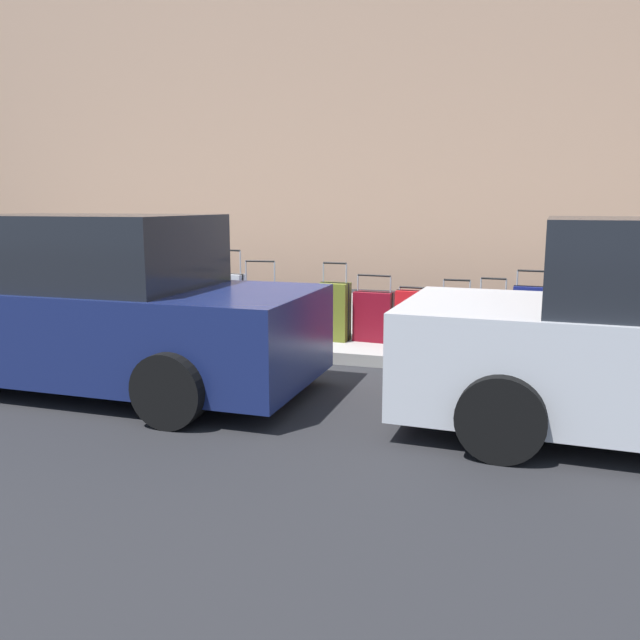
# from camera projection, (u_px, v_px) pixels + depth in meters

# --- Properties ---
(ground_plane) EXTENTS (40.00, 40.00, 0.00)m
(ground_plane) POSITION_uv_depth(u_px,v_px,m) (251.00, 358.00, 7.77)
(ground_plane) COLOR black
(sidewalk_curb) EXTENTS (18.00, 5.00, 0.14)m
(sidewalk_curb) POSITION_uv_depth(u_px,v_px,m) (314.00, 318.00, 10.10)
(sidewalk_curb) COLOR gray
(sidewalk_curb) RESTS_ON ground_plane
(building_facade_sidewalk_side) EXTENTS (24.00, 3.00, 10.37)m
(building_facade_sidewalk_side) POSITION_uv_depth(u_px,v_px,m) (391.00, 52.00, 14.46)
(building_facade_sidewalk_side) COLOR #9E7A60
(building_facade_sidewalk_side) RESTS_ON ground_plane
(suitcase_teal_0) EXTENTS (0.37, 0.25, 0.92)m
(suitcase_teal_0) POSITION_uv_depth(u_px,v_px,m) (572.00, 325.00, 7.34)
(suitcase_teal_0) COLOR #0F606B
(suitcase_teal_0) RESTS_ON sidewalk_curb
(suitcase_navy_1) EXTENTS (0.43, 0.22, 0.95)m
(suitcase_navy_1) POSITION_uv_depth(u_px,v_px,m) (531.00, 319.00, 7.47)
(suitcase_navy_1) COLOR navy
(suitcase_navy_1) RESTS_ON sidewalk_curb
(suitcase_silver_2) EXTENTS (0.36, 0.25, 0.85)m
(suitcase_silver_2) POSITION_uv_depth(u_px,v_px,m) (492.00, 324.00, 7.64)
(suitcase_silver_2) COLOR #9EA0A8
(suitcase_silver_2) RESTS_ON sidewalk_curb
(suitcase_black_3) EXTENTS (0.37, 0.21, 0.82)m
(suitcase_black_3) POSITION_uv_depth(u_px,v_px,m) (455.00, 324.00, 7.70)
(suitcase_black_3) COLOR black
(suitcase_black_3) RESTS_ON sidewalk_curb
(suitcase_red_4) EXTENTS (0.48, 0.23, 0.72)m
(suitcase_red_4) POSITION_uv_depth(u_px,v_px,m) (415.00, 318.00, 7.79)
(suitcase_red_4) COLOR red
(suitcase_red_4) RESTS_ON sidewalk_curb
(suitcase_maroon_5) EXTENTS (0.50, 0.26, 0.84)m
(suitcase_maroon_5) POSITION_uv_depth(u_px,v_px,m) (374.00, 317.00, 8.02)
(suitcase_maroon_5) COLOR maroon
(suitcase_maroon_5) RESTS_ON sidewalk_curb
(suitcase_olive_6) EXTENTS (0.37, 0.28, 0.99)m
(suitcase_olive_6) POSITION_uv_depth(u_px,v_px,m) (335.00, 312.00, 8.07)
(suitcase_olive_6) COLOR #59601E
(suitcase_olive_6) RESTS_ON sidewalk_curb
(suitcase_teal_7) EXTENTS (0.51, 0.26, 0.56)m
(suitcase_teal_7) POSITION_uv_depth(u_px,v_px,m) (298.00, 318.00, 8.23)
(suitcase_teal_7) COLOR #0F606B
(suitcase_teal_7) RESTS_ON sidewalk_curb
(suitcase_navy_8) EXTENTS (0.47, 0.29, 0.98)m
(suitcase_navy_8) POSITION_uv_depth(u_px,v_px,m) (261.00, 310.00, 8.39)
(suitcase_navy_8) COLOR navy
(suitcase_navy_8) RESTS_ON sidewalk_curb
(suitcase_silver_9) EXTENTS (0.37, 0.22, 1.11)m
(suitcase_silver_9) POSITION_uv_depth(u_px,v_px,m) (232.00, 303.00, 8.60)
(suitcase_silver_9) COLOR #9EA0A8
(suitcase_silver_9) RESTS_ON sidewalk_curb
(fire_hydrant) EXTENTS (0.39, 0.21, 0.78)m
(fire_hydrant) POSITION_uv_depth(u_px,v_px,m) (180.00, 300.00, 8.77)
(fire_hydrant) COLOR #D89E0C
(fire_hydrant) RESTS_ON sidewalk_curb
(bollard_post) EXTENTS (0.12, 0.12, 0.69)m
(bollard_post) POSITION_uv_depth(u_px,v_px,m) (135.00, 304.00, 8.82)
(bollard_post) COLOR brown
(bollard_post) RESTS_ON sidewalk_curb
(parked_car_navy_1) EXTENTS (4.64, 2.00, 1.72)m
(parked_car_navy_1) POSITION_uv_depth(u_px,v_px,m) (88.00, 308.00, 6.48)
(parked_car_navy_1) COLOR #141E4C
(parked_car_navy_1) RESTS_ON ground_plane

